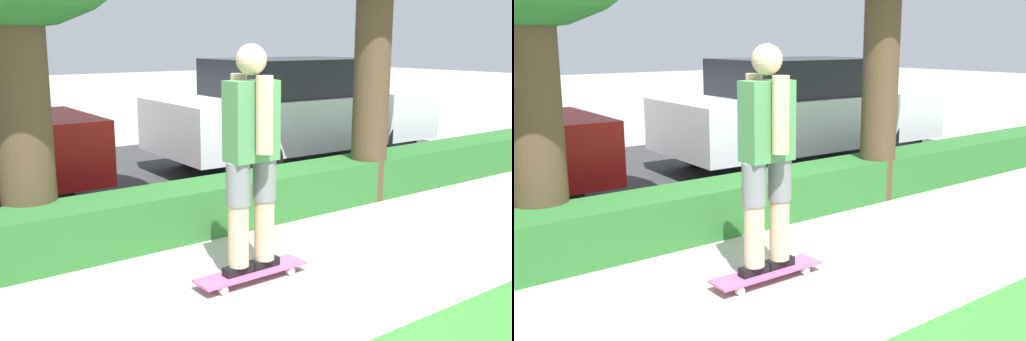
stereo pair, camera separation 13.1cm
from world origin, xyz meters
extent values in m
plane|color=#ADA89E|center=(0.00, 0.00, 0.00)|extent=(60.00, 60.00, 0.00)
cube|color=#38383A|center=(0.00, 4.20, 0.00)|extent=(12.58, 5.00, 0.01)
cube|color=#2D702D|center=(0.00, 1.60, 0.25)|extent=(12.58, 0.60, 0.49)
cube|color=#DB5B93|center=(-0.50, 0.25, 0.08)|extent=(0.97, 0.24, 0.02)
cylinder|color=silver|center=(-0.17, 0.16, 0.04)|extent=(0.07, 0.04, 0.07)
cylinder|color=silver|center=(-0.17, 0.34, 0.04)|extent=(0.07, 0.04, 0.07)
cylinder|color=silver|center=(-0.83, 0.16, 0.04)|extent=(0.07, 0.04, 0.07)
cylinder|color=silver|center=(-0.83, 0.34, 0.04)|extent=(0.07, 0.04, 0.07)
cube|color=black|center=(-0.62, 0.25, 0.13)|extent=(0.26, 0.09, 0.07)
cylinder|color=beige|center=(-0.62, 0.25, 0.58)|extent=(0.16, 0.16, 0.83)
cylinder|color=gray|center=(-0.62, 0.25, 0.82)|extent=(0.19, 0.19, 0.33)
cube|color=black|center=(-0.37, 0.25, 0.13)|extent=(0.26, 0.09, 0.07)
cylinder|color=beige|center=(-0.37, 0.25, 0.58)|extent=(0.16, 0.16, 0.83)
cylinder|color=gray|center=(-0.37, 0.25, 0.82)|extent=(0.19, 0.19, 0.33)
cube|color=#519356|center=(-0.50, 0.25, 1.30)|extent=(0.40, 0.22, 0.61)
cylinder|color=beige|center=(-0.50, 0.09, 1.36)|extent=(0.13, 0.13, 0.58)
cylinder|color=beige|center=(-0.50, 0.42, 1.36)|extent=(0.13, 0.13, 0.58)
sphere|color=beige|center=(-0.50, 0.25, 1.76)|extent=(0.23, 0.23, 0.23)
cylinder|color=brown|center=(-1.71, 1.97, 1.29)|extent=(0.48, 0.48, 2.58)
cylinder|color=brown|center=(2.17, 1.51, 1.63)|extent=(0.43, 0.43, 3.26)
cylinder|color=black|center=(-1.34, 2.83, 0.31)|extent=(0.62, 0.21, 0.62)
cylinder|color=black|center=(-1.34, 4.43, 0.31)|extent=(0.62, 0.21, 0.62)
cube|color=silver|center=(2.79, 3.61, 0.71)|extent=(4.47, 2.00, 0.75)
cube|color=black|center=(2.66, 3.61, 1.36)|extent=(2.34, 1.71, 0.54)
cylinder|color=black|center=(4.15, 2.75, 0.34)|extent=(0.68, 0.22, 0.68)
cylinder|color=black|center=(4.15, 4.46, 0.34)|extent=(0.68, 0.22, 0.68)
cylinder|color=black|center=(1.42, 2.75, 0.34)|extent=(0.68, 0.22, 0.68)
cylinder|color=black|center=(1.42, 4.46, 0.34)|extent=(0.68, 0.22, 0.68)
camera|label=1|loc=(-3.15, -3.40, 1.90)|focal=42.00mm
camera|label=2|loc=(-3.26, -3.32, 1.90)|focal=42.00mm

